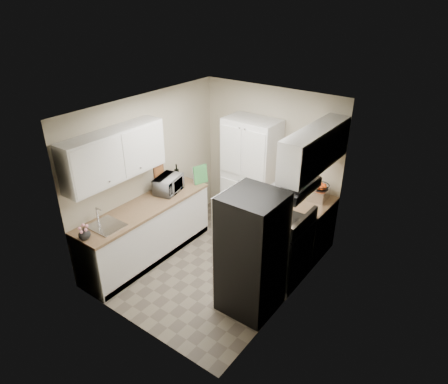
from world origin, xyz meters
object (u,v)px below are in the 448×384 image
Objects in this scene: pantry_cabinet at (251,175)px; wine_bottle at (177,174)px; electric_range at (283,249)px; toaster_oven at (319,194)px; refrigerator at (252,254)px; microwave at (168,184)px.

pantry_cabinet reaches higher than wine_bottle.
electric_range reaches higher than toaster_oven.
wine_bottle reaches higher than toaster_oven.
pantry_cabinet is at bearing 123.46° from refrigerator.
electric_range is 2.20m from wine_bottle.
electric_range is 1.09m from toaster_oven.
toaster_oven is (0.08, 0.95, 0.54)m from electric_range.
wine_bottle is (-0.94, -0.84, 0.07)m from pantry_cabinet.
microwave is (-1.96, 0.55, 0.20)m from refrigerator.
electric_range is 3.66× the size of wine_bottle.
pantry_cabinet is at bearing 141.78° from electric_range.
microwave is at bearing -124.81° from pantry_cabinet.
electric_range is at bearing -97.05° from toaster_oven.
electric_range is 0.88m from refrigerator.
pantry_cabinet is 1.27m from wine_bottle.
toaster_oven is at bearing 85.31° from electric_range.
microwave is 1.49× the size of toaster_oven.
pantry_cabinet reaches higher than microwave.
pantry_cabinet is 1.18× the size of refrigerator.
electric_range is at bearing -96.70° from microwave.
electric_range is at bearing -38.22° from pantry_cabinet.
toaster_oven is at bearing 21.63° from wine_bottle.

